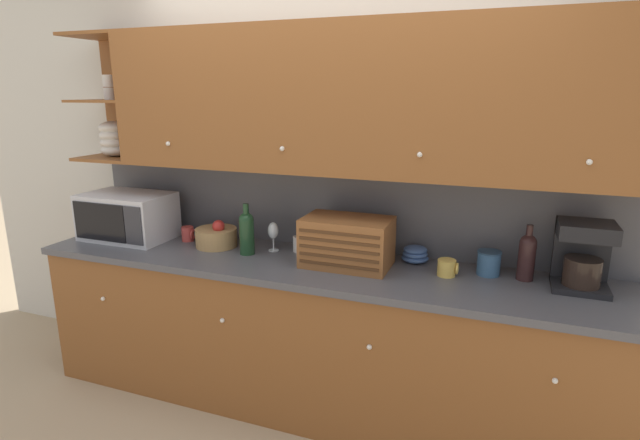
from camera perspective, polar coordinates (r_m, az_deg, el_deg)
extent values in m
plane|color=tan|center=(3.49, 1.35, -17.36)|extent=(24.00, 24.00, 0.00)
cube|color=beige|center=(3.04, 1.68, 4.25)|extent=(5.73, 0.06, 2.60)
cube|color=brown|center=(3.01, -0.65, -13.37)|extent=(3.33, 0.63, 0.86)
cube|color=#4C4C51|center=(2.82, -0.79, -5.37)|extent=(3.35, 0.66, 0.04)
sphere|color=white|center=(3.33, -23.55, -8.25)|extent=(0.03, 0.03, 0.03)
sphere|color=white|center=(2.84, -11.11, -11.19)|extent=(0.03, 0.03, 0.03)
sphere|color=white|center=(2.54, 5.65, -14.26)|extent=(0.03, 0.03, 0.03)
sphere|color=white|center=(2.49, 25.27, -16.29)|extent=(0.03, 0.03, 0.03)
cube|color=#4C4C51|center=(3.03, 1.44, 1.41)|extent=(3.33, 0.01, 0.50)
cube|color=brown|center=(2.72, 4.51, 13.51)|extent=(2.91, 0.38, 0.78)
cube|color=brown|center=(3.70, -20.93, 12.89)|extent=(0.42, 0.02, 0.78)
cube|color=brown|center=(3.59, -22.27, 6.61)|extent=(0.42, 0.38, 0.02)
cube|color=brown|center=(3.57, -22.85, 12.43)|extent=(0.42, 0.38, 0.02)
cube|color=brown|center=(3.58, -23.50, 18.77)|extent=(0.42, 0.38, 0.02)
sphere|color=white|center=(3.06, -16.97, 8.34)|extent=(0.03, 0.03, 0.03)
sphere|color=white|center=(2.68, -4.36, 8.13)|extent=(0.03, 0.03, 0.03)
sphere|color=white|center=(2.46, 11.33, 7.33)|extent=(0.03, 0.03, 0.03)
sphere|color=white|center=(2.45, 28.42, 5.85)|extent=(0.03, 0.03, 0.03)
ellipsoid|color=silver|center=(3.58, -22.35, 7.41)|extent=(0.18, 0.18, 0.08)
ellipsoid|color=silver|center=(3.58, -22.43, 8.20)|extent=(0.18, 0.18, 0.08)
ellipsoid|color=silver|center=(3.58, -22.51, 8.98)|extent=(0.18, 0.18, 0.08)
ellipsoid|color=silver|center=(3.57, -22.58, 9.77)|extent=(0.18, 0.18, 0.08)
cylinder|color=silver|center=(3.56, -22.92, 13.16)|extent=(0.07, 0.07, 0.08)
cylinder|color=silver|center=(3.57, -23.05, 14.42)|extent=(0.07, 0.07, 0.08)
cube|color=silver|center=(3.48, -21.10, 0.42)|extent=(0.56, 0.36, 0.30)
cube|color=black|center=(3.39, -23.92, -0.21)|extent=(0.39, 0.01, 0.24)
cube|color=#2D2D33|center=(3.22, -20.56, -0.63)|extent=(0.12, 0.01, 0.24)
cylinder|color=#B73D38|center=(3.33, -14.88, -1.54)|extent=(0.08, 0.08, 0.09)
torus|color=#B73D38|center=(3.30, -14.25, -1.59)|extent=(0.01, 0.06, 0.06)
cylinder|color=#A87F4C|center=(3.17, -11.76, -1.95)|extent=(0.26, 0.26, 0.11)
sphere|color=red|center=(3.11, -11.53, -0.70)|extent=(0.08, 0.08, 0.08)
cylinder|color=#19381E|center=(2.98, -8.35, -1.93)|extent=(0.09, 0.09, 0.21)
sphere|color=#19381E|center=(2.95, -8.43, 0.00)|extent=(0.09, 0.09, 0.09)
cylinder|color=#19381E|center=(2.93, -8.47, 1.17)|extent=(0.03, 0.03, 0.07)
cylinder|color=silver|center=(3.04, -5.32, -3.47)|extent=(0.06, 0.06, 0.01)
cylinder|color=silver|center=(3.03, -5.34, -2.78)|extent=(0.01, 0.01, 0.07)
ellipsoid|color=silver|center=(3.00, -5.38, -1.20)|extent=(0.06, 0.06, 0.10)
cylinder|color=silver|center=(3.01, -2.31, -2.75)|extent=(0.08, 0.08, 0.09)
torus|color=silver|center=(2.99, -1.46, -2.81)|extent=(0.01, 0.06, 0.06)
cube|color=brown|center=(2.75, 3.12, -2.51)|extent=(0.48, 0.30, 0.27)
cube|color=#4B2C16|center=(2.64, 2.08, -5.21)|extent=(0.44, 0.01, 0.02)
cube|color=#4B2C16|center=(2.62, 2.09, -4.33)|extent=(0.44, 0.01, 0.02)
cube|color=#4B2C16|center=(2.61, 2.10, -3.43)|extent=(0.44, 0.01, 0.02)
cube|color=#4B2C16|center=(2.60, 2.11, -2.52)|extent=(0.44, 0.01, 0.02)
cube|color=#4B2C16|center=(2.58, 2.12, -1.61)|extent=(0.44, 0.01, 0.02)
ellipsoid|color=#3D5B93|center=(2.88, 10.80, -4.28)|extent=(0.15, 0.15, 0.04)
ellipsoid|color=#3D5B93|center=(2.87, 10.82, -3.81)|extent=(0.14, 0.14, 0.04)
ellipsoid|color=#3D5B93|center=(2.87, 10.85, -3.34)|extent=(0.13, 0.13, 0.04)
cylinder|color=gold|center=(2.70, 14.26, -5.31)|extent=(0.10, 0.10, 0.09)
torus|color=gold|center=(2.70, 15.40, -5.38)|extent=(0.01, 0.06, 0.06)
cylinder|color=#33567A|center=(2.77, 18.72, -4.75)|extent=(0.12, 0.12, 0.12)
cylinder|color=navy|center=(2.75, 18.82, -3.48)|extent=(0.12, 0.12, 0.01)
cylinder|color=black|center=(2.75, 22.50, -4.38)|extent=(0.08, 0.08, 0.20)
sphere|color=black|center=(2.73, 22.70, -2.41)|extent=(0.08, 0.08, 0.08)
cylinder|color=black|center=(2.71, 22.83, -1.21)|extent=(0.03, 0.03, 0.07)
cube|color=black|center=(2.76, 27.50, -6.75)|extent=(0.26, 0.23, 0.03)
cylinder|color=black|center=(2.72, 27.74, -5.25)|extent=(0.17, 0.17, 0.13)
cube|color=black|center=(2.80, 27.68, -3.18)|extent=(0.26, 0.05, 0.34)
cube|color=black|center=(2.68, 28.21, -1.04)|extent=(0.26, 0.23, 0.07)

